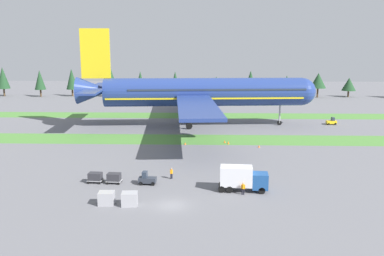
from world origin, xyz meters
TOP-DOWN VIEW (x-y plane):
  - ground_plane at (0.00, 0.00)m, footprint 400.00×400.00m
  - grass_strip_near at (0.00, 38.64)m, footprint 320.00×10.26m
  - grass_strip_far at (0.00, 71.16)m, footprint 320.00×10.26m
  - airliner at (2.48, 54.78)m, footprint 61.46×76.03m
  - baggage_tug at (-4.35, 8.12)m, footprint 2.68×1.47m
  - cargo_dolly_lead at (-9.37, 8.45)m, footprint 2.30×1.64m
  - cargo_dolly_second at (-12.26, 8.65)m, footprint 2.30×1.64m
  - catering_truck at (9.62, 5.77)m, footprint 7.10×2.78m
  - pushback_tractor at (37.82, 57.62)m, footprint 2.70×1.50m
  - ground_crew_marshaller at (9.56, 4.25)m, footprint 0.56×0.36m
  - ground_crew_loader at (-0.92, 10.87)m, footprint 0.39×0.45m
  - uld_container_0 at (-8.49, 0.07)m, footprint 2.06×1.68m
  - uld_container_1 at (-5.44, -0.16)m, footprint 2.12×1.75m
  - taxiway_marker_0 at (9.22, 34.52)m, footprint 0.44×0.44m
  - taxiway_marker_1 at (0.10, 33.69)m, footprint 0.44×0.44m
  - taxiway_marker_2 at (15.32, 31.73)m, footprint 0.44×0.44m
  - taxiway_marker_3 at (8.49, 35.65)m, footprint 0.44×0.44m
  - distant_tree_line at (-3.57, 118.83)m, footprint 194.95×10.05m

SIDE VIEW (x-z plane):
  - ground_plane at x=0.00m, z-range 0.00..0.00m
  - grass_strip_near at x=0.00m, z-range 0.00..0.01m
  - grass_strip_far at x=0.00m, z-range 0.00..0.01m
  - taxiway_marker_2 at x=15.32m, z-range 0.00..0.49m
  - taxiway_marker_1 at x=0.10m, z-range 0.00..0.50m
  - taxiway_marker_3 at x=8.49m, z-range 0.00..0.57m
  - taxiway_marker_0 at x=9.22m, z-range 0.00..0.64m
  - baggage_tug at x=-4.35m, z-range -0.17..1.80m
  - pushback_tractor at x=37.82m, z-range -0.17..1.80m
  - uld_container_0 at x=-8.49m, z-range 0.00..1.70m
  - uld_container_1 at x=-5.44m, z-range 0.00..1.74m
  - cargo_dolly_lead at x=-9.37m, z-range 0.14..1.69m
  - cargo_dolly_second at x=-12.26m, z-range 0.14..1.69m
  - ground_crew_marshaller at x=9.56m, z-range 0.08..1.82m
  - ground_crew_loader at x=-0.92m, z-range 0.08..1.82m
  - catering_truck at x=9.62m, z-range 0.16..3.74m
  - distant_tree_line at x=-3.57m, z-range 0.20..13.02m
  - airliner at x=2.48m, z-range -3.49..21.25m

